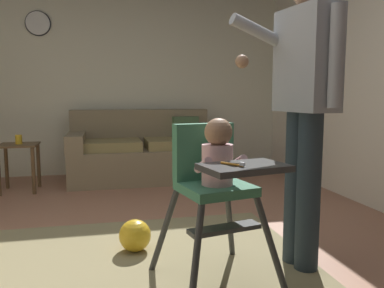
{
  "coord_description": "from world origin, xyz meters",
  "views": [
    {
      "loc": [
        -0.21,
        -2.34,
        1.04
      ],
      "look_at": [
        0.28,
        -0.15,
        0.76
      ],
      "focal_mm": 36.35,
      "sensor_mm": 36.0,
      "label": 1
    }
  ],
  "objects_px": {
    "couch": "(143,153)",
    "wall_clock": "(38,23)",
    "high_chair": "(216,171)",
    "adult_standing": "(304,106)",
    "side_table": "(19,157)",
    "sippy_cup": "(19,139)",
    "toy_ball": "(135,235)"
  },
  "relations": [
    {
      "from": "couch",
      "to": "wall_clock",
      "type": "bearing_deg",
      "value": -111.1
    },
    {
      "from": "high_chair",
      "to": "wall_clock",
      "type": "relative_size",
      "value": 3.0
    },
    {
      "from": "adult_standing",
      "to": "side_table",
      "type": "bearing_deg",
      "value": -57.76
    },
    {
      "from": "side_table",
      "to": "sippy_cup",
      "type": "bearing_deg",
      "value": 0.0
    },
    {
      "from": "couch",
      "to": "wall_clock",
      "type": "distance_m",
      "value": 2.08
    },
    {
      "from": "adult_standing",
      "to": "sippy_cup",
      "type": "distance_m",
      "value": 3.18
    },
    {
      "from": "sippy_cup",
      "to": "adult_standing",
      "type": "bearing_deg",
      "value": -49.26
    },
    {
      "from": "high_chair",
      "to": "side_table",
      "type": "relative_size",
      "value": 1.78
    },
    {
      "from": "toy_ball",
      "to": "side_table",
      "type": "distance_m",
      "value": 2.25
    },
    {
      "from": "high_chair",
      "to": "side_table",
      "type": "distance_m",
      "value": 2.91
    },
    {
      "from": "adult_standing",
      "to": "side_table",
      "type": "relative_size",
      "value": 3.32
    },
    {
      "from": "sippy_cup",
      "to": "high_chair",
      "type": "bearing_deg",
      "value": -58.89
    },
    {
      "from": "sippy_cup",
      "to": "toy_ball",
      "type": "bearing_deg",
      "value": -60.76
    },
    {
      "from": "side_table",
      "to": "toy_ball",
      "type": "bearing_deg",
      "value": -60.58
    },
    {
      "from": "sippy_cup",
      "to": "couch",
      "type": "bearing_deg",
      "value": 13.53
    },
    {
      "from": "high_chair",
      "to": "wall_clock",
      "type": "height_order",
      "value": "wall_clock"
    },
    {
      "from": "couch",
      "to": "wall_clock",
      "type": "height_order",
      "value": "wall_clock"
    },
    {
      "from": "high_chair",
      "to": "sippy_cup",
      "type": "distance_m",
      "value": 2.89
    },
    {
      "from": "high_chair",
      "to": "couch",
      "type": "bearing_deg",
      "value": 170.8
    },
    {
      "from": "high_chair",
      "to": "toy_ball",
      "type": "bearing_deg",
      "value": -154.34
    },
    {
      "from": "toy_ball",
      "to": "adult_standing",
      "type": "bearing_deg",
      "value": -24.61
    },
    {
      "from": "couch",
      "to": "sippy_cup",
      "type": "relative_size",
      "value": 17.72
    },
    {
      "from": "couch",
      "to": "wall_clock",
      "type": "relative_size",
      "value": 5.74
    },
    {
      "from": "wall_clock",
      "to": "sippy_cup",
      "type": "bearing_deg",
      "value": -99.44
    },
    {
      "from": "couch",
      "to": "adult_standing",
      "type": "distance_m",
      "value": 2.88
    },
    {
      "from": "toy_ball",
      "to": "sippy_cup",
      "type": "height_order",
      "value": "sippy_cup"
    },
    {
      "from": "adult_standing",
      "to": "toy_ball",
      "type": "bearing_deg",
      "value": -33.23
    },
    {
      "from": "high_chair",
      "to": "wall_clock",
      "type": "distance_m",
      "value": 3.78
    },
    {
      "from": "sippy_cup",
      "to": "wall_clock",
      "type": "relative_size",
      "value": 0.32
    },
    {
      "from": "adult_standing",
      "to": "wall_clock",
      "type": "relative_size",
      "value": 5.59
    },
    {
      "from": "high_chair",
      "to": "adult_standing",
      "type": "height_order",
      "value": "adult_standing"
    },
    {
      "from": "couch",
      "to": "toy_ball",
      "type": "distance_m",
      "value": 2.3
    }
  ]
}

